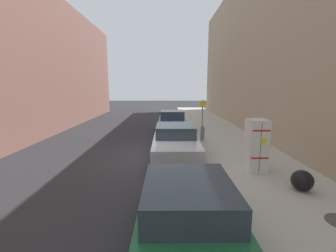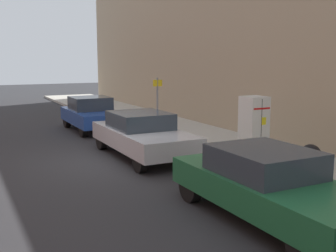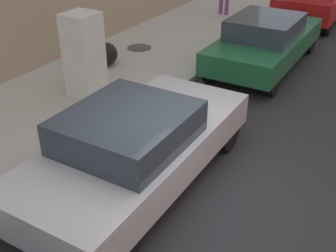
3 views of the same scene
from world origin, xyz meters
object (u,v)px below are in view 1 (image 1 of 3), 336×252
(trash_bag, at_px, (302,180))
(parked_sedan_green, at_px, (189,221))
(parked_sedan_silver, at_px, (175,140))
(fire_hydrant, at_px, (202,132))
(discarded_refrigerator, at_px, (256,145))
(parked_hatchback_blue, at_px, (172,121))
(street_sign_post, at_px, (202,119))

(trash_bag, xyz_separation_m, parked_sedan_green, (3.45, 2.34, 0.27))
(parked_sedan_silver, bearing_deg, fire_hydrant, -122.42)
(discarded_refrigerator, height_order, parked_sedan_green, discarded_refrigerator)
(fire_hydrant, height_order, parked_hatchback_blue, parked_hatchback_blue)
(trash_bag, bearing_deg, fire_hydrant, -73.31)
(discarded_refrigerator, bearing_deg, parked_sedan_green, 55.26)
(trash_bag, distance_m, parked_sedan_silver, 5.04)
(street_sign_post, bearing_deg, parked_hatchback_blue, -66.78)
(discarded_refrigerator, relative_size, street_sign_post, 0.81)
(fire_hydrant, bearing_deg, parked_sedan_green, 79.38)
(parked_sedan_silver, bearing_deg, trash_bag, 133.29)
(fire_hydrant, distance_m, parked_hatchback_blue, 3.36)
(parked_sedan_silver, distance_m, parked_sedan_green, 6.00)
(street_sign_post, xyz_separation_m, fire_hydrant, (-0.11, -0.51, -0.85))
(discarded_refrigerator, bearing_deg, fire_hydrant, -75.95)
(street_sign_post, xyz_separation_m, parked_sedan_silver, (1.49, 2.00, -0.69))
(fire_hydrant, height_order, trash_bag, fire_hydrant)
(parked_hatchback_blue, bearing_deg, discarded_refrigerator, 110.02)
(discarded_refrigerator, bearing_deg, street_sign_post, -72.83)
(discarded_refrigerator, height_order, parked_hatchback_blue, discarded_refrigerator)
(parked_hatchback_blue, bearing_deg, parked_sedan_silver, 90.00)
(discarded_refrigerator, distance_m, parked_sedan_silver, 3.44)
(discarded_refrigerator, bearing_deg, parked_hatchback_blue, -69.98)
(parked_sedan_silver, bearing_deg, parked_hatchback_blue, -90.00)
(parked_hatchback_blue, distance_m, parked_sedan_silver, 5.47)
(discarded_refrigerator, height_order, trash_bag, discarded_refrigerator)
(fire_hydrant, distance_m, parked_sedan_silver, 2.98)
(trash_bag, bearing_deg, discarded_refrigerator, -66.22)
(fire_hydrant, bearing_deg, trash_bag, 106.69)
(discarded_refrigerator, distance_m, parked_sedan_green, 4.82)
(trash_bag, relative_size, parked_sedan_green, 0.13)
(discarded_refrigerator, height_order, parked_sedan_silver, discarded_refrigerator)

